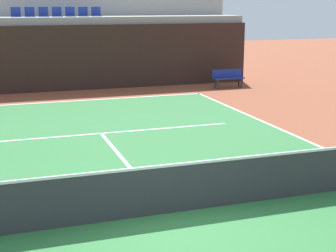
# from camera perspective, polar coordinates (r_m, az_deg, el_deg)

# --- Properties ---
(ground_plane) EXTENTS (80.00, 80.00, 0.00)m
(ground_plane) POSITION_cam_1_polar(r_m,az_deg,el_deg) (9.88, 0.03, -9.68)
(ground_plane) COLOR brown
(court_surface) EXTENTS (11.00, 24.00, 0.01)m
(court_surface) POSITION_cam_1_polar(r_m,az_deg,el_deg) (9.88, 0.03, -9.66)
(court_surface) COLOR #2D7238
(court_surface) RESTS_ON ground_plane
(baseline_far) EXTENTS (11.00, 0.10, 0.00)m
(baseline_far) POSITION_cam_1_polar(r_m,az_deg,el_deg) (21.12, -10.40, 2.75)
(baseline_far) COLOR white
(baseline_far) RESTS_ON court_surface
(service_line_far) EXTENTS (8.26, 0.10, 0.00)m
(service_line_far) POSITION_cam_1_polar(r_m,az_deg,el_deg) (15.77, -7.42, -0.82)
(service_line_far) COLOR white
(service_line_far) RESTS_ON court_surface
(centre_service_line) EXTENTS (0.10, 6.40, 0.00)m
(centre_service_line) POSITION_cam_1_polar(r_m,az_deg,el_deg) (12.76, -4.58, -4.21)
(centre_service_line) COLOR white
(centre_service_line) RESTS_ON court_surface
(back_wall) EXTENTS (17.80, 0.30, 2.92)m
(back_wall) POSITION_cam_1_polar(r_m,az_deg,el_deg) (23.62, -11.55, 7.38)
(back_wall) COLOR black
(back_wall) RESTS_ON ground_plane
(stands_tier_lower) EXTENTS (17.80, 2.40, 3.24)m
(stands_tier_lower) POSITION_cam_1_polar(r_m,az_deg,el_deg) (24.94, -11.97, 8.05)
(stands_tier_lower) COLOR #9E9E99
(stands_tier_lower) RESTS_ON ground_plane
(stands_tier_upper) EXTENTS (17.80, 2.40, 4.25)m
(stands_tier_upper) POSITION_cam_1_polar(r_m,az_deg,el_deg) (27.27, -12.64, 9.53)
(stands_tier_upper) COLOR #9E9E99
(stands_tier_upper) RESTS_ON ground_plane
(seating_row_lower) EXTENTS (4.12, 0.44, 0.44)m
(seating_row_lower) POSITION_cam_1_polar(r_m,az_deg,el_deg) (24.93, -12.20, 12.06)
(seating_row_lower) COLOR navy
(seating_row_lower) RESTS_ON stands_tier_lower
(tennis_net) EXTENTS (11.08, 0.08, 1.07)m
(tennis_net) POSITION_cam_1_polar(r_m,az_deg,el_deg) (9.69, 0.03, -6.92)
(tennis_net) COLOR black
(tennis_net) RESTS_ON court_surface
(player_bench) EXTENTS (1.50, 0.40, 0.85)m
(player_bench) POSITION_cam_1_polar(r_m,az_deg,el_deg) (24.20, 6.67, 5.43)
(player_bench) COLOR navy
(player_bench) RESTS_ON ground_plane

